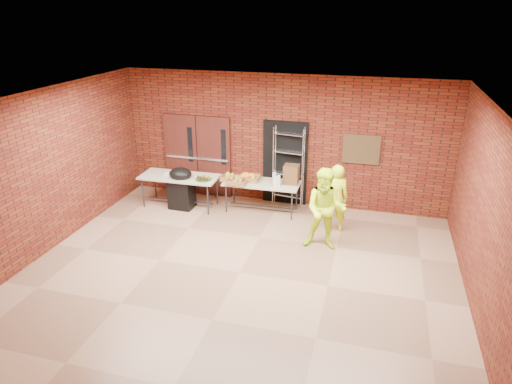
% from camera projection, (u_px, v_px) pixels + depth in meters
% --- Properties ---
extents(room, '(8.08, 7.08, 3.28)m').
position_uv_depth(room, '(239.00, 194.00, 7.95)').
color(room, brown).
rests_on(room, ground).
extents(double_doors, '(1.78, 0.12, 2.10)m').
position_uv_depth(double_doors, '(198.00, 156.00, 11.77)').
color(double_doors, '#491815').
rests_on(double_doors, room).
extents(dark_doorway, '(1.10, 0.06, 2.10)m').
position_uv_depth(dark_doorway, '(285.00, 163.00, 11.22)').
color(dark_doorway, black).
rests_on(dark_doorway, room).
extents(bronze_plaque, '(0.85, 0.04, 0.70)m').
position_uv_depth(bronze_plaque, '(361.00, 149.00, 10.58)').
color(bronze_plaque, '#45361B').
rests_on(bronze_plaque, room).
extents(wire_rack, '(0.76, 0.35, 2.00)m').
position_uv_depth(wire_rack, '(288.00, 167.00, 11.08)').
color(wire_rack, silver).
rests_on(wire_rack, room).
extents(table_left, '(1.93, 0.83, 0.79)m').
position_uv_depth(table_left, '(179.00, 178.00, 11.15)').
color(table_left, tan).
rests_on(table_left, room).
extents(table_right, '(1.81, 0.77, 0.74)m').
position_uv_depth(table_right, '(262.00, 185.00, 10.87)').
color(table_right, tan).
rests_on(table_right, room).
extents(basket_bananas, '(0.40, 0.31, 0.13)m').
position_uv_depth(basket_bananas, '(230.00, 178.00, 10.98)').
color(basket_bananas, '#93623B').
rests_on(basket_bananas, table_right).
extents(basket_oranges, '(0.48, 0.38, 0.15)m').
position_uv_depth(basket_oranges, '(249.00, 178.00, 10.95)').
color(basket_oranges, '#93623B').
rests_on(basket_oranges, table_right).
extents(basket_apples, '(0.47, 0.36, 0.15)m').
position_uv_depth(basket_apples, '(237.00, 181.00, 10.75)').
color(basket_apples, '#93623B').
rests_on(basket_apples, table_right).
extents(muffin_tray, '(0.39, 0.39, 0.10)m').
position_uv_depth(muffin_tray, '(204.00, 178.00, 10.87)').
color(muffin_tray, '#194C14').
rests_on(muffin_tray, table_left).
extents(napkin_box, '(0.19, 0.12, 0.06)m').
position_uv_depth(napkin_box, '(169.00, 174.00, 11.16)').
color(napkin_box, silver).
rests_on(napkin_box, table_left).
extents(coffee_dispenser, '(0.35, 0.31, 0.45)m').
position_uv_depth(coffee_dispenser, '(291.00, 174.00, 10.71)').
color(coffee_dispenser, brown).
rests_on(coffee_dispenser, table_right).
extents(cup_stack_front, '(0.08, 0.08, 0.25)m').
position_uv_depth(cup_stack_front, '(275.00, 181.00, 10.55)').
color(cup_stack_front, silver).
rests_on(cup_stack_front, table_right).
extents(cup_stack_mid, '(0.09, 0.09, 0.26)m').
position_uv_depth(cup_stack_mid, '(278.00, 181.00, 10.58)').
color(cup_stack_mid, silver).
rests_on(cup_stack_mid, table_right).
extents(cup_stack_back, '(0.09, 0.09, 0.27)m').
position_uv_depth(cup_stack_back, '(274.00, 178.00, 10.74)').
color(cup_stack_back, silver).
rests_on(cup_stack_back, table_right).
extents(covered_grill, '(0.58, 0.49, 1.03)m').
position_uv_depth(covered_grill, '(181.00, 188.00, 11.13)').
color(covered_grill, black).
rests_on(covered_grill, room).
extents(volunteer_woman, '(0.62, 0.47, 1.54)m').
position_uv_depth(volunteer_woman, '(335.00, 198.00, 9.90)').
color(volunteer_woman, '#D5FE1C').
rests_on(volunteer_woman, room).
extents(volunteer_man, '(0.85, 0.67, 1.71)m').
position_uv_depth(volunteer_man, '(325.00, 209.00, 9.13)').
color(volunteer_man, '#D5FE1C').
rests_on(volunteer_man, room).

